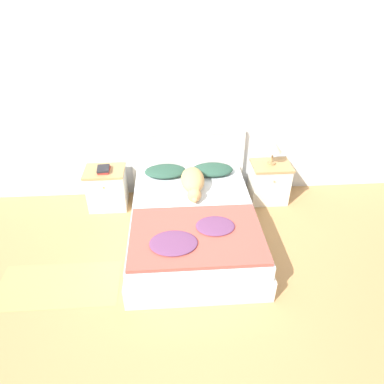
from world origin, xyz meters
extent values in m
plane|color=tan|center=(0.00, 0.00, 0.00)|extent=(16.00, 16.00, 0.00)
cube|color=silver|center=(0.00, 2.13, 1.27)|extent=(9.00, 0.06, 2.55)
cube|color=silver|center=(0.02, 1.03, 0.13)|extent=(1.47, 2.00, 0.27)
cube|color=silver|center=(0.02, 1.03, 0.36)|extent=(1.41, 1.94, 0.19)
cube|color=silver|center=(0.02, 2.06, 0.46)|extent=(1.55, 0.04, 0.93)
cylinder|color=silver|center=(0.02, 2.06, 0.93)|extent=(1.55, 0.06, 0.06)
cube|color=silver|center=(-1.08, 1.80, 0.27)|extent=(0.50, 0.38, 0.54)
cube|color=tan|center=(-1.08, 1.80, 0.55)|extent=(0.52, 0.40, 0.03)
sphere|color=tan|center=(-1.08, 1.61, 0.42)|extent=(0.02, 0.02, 0.02)
cube|color=silver|center=(1.13, 1.80, 0.27)|extent=(0.50, 0.38, 0.54)
cube|color=tan|center=(1.13, 1.80, 0.55)|extent=(0.52, 0.40, 0.03)
sphere|color=tan|center=(1.13, 1.61, 0.42)|extent=(0.02, 0.02, 0.02)
ellipsoid|color=#284C3D|center=(-0.29, 1.81, 0.51)|extent=(0.55, 0.34, 0.12)
ellipsoid|color=#284C3D|center=(0.34, 1.81, 0.51)|extent=(0.55, 0.34, 0.12)
cube|color=#BC4C42|center=(0.02, 0.56, 0.47)|extent=(1.37, 0.94, 0.04)
ellipsoid|color=#663860|center=(-0.22, 0.41, 0.51)|extent=(0.48, 0.38, 0.04)
ellipsoid|color=#663860|center=(0.23, 0.65, 0.50)|extent=(0.41, 0.33, 0.03)
ellipsoid|color=tan|center=(0.05, 1.48, 0.57)|extent=(0.29, 0.49, 0.24)
sphere|color=tan|center=(0.05, 1.20, 0.53)|extent=(0.17, 0.17, 0.17)
ellipsoid|color=tan|center=(0.05, 1.12, 0.52)|extent=(0.08, 0.09, 0.07)
cone|color=tan|center=(0.00, 1.21, 0.59)|extent=(0.05, 0.05, 0.06)
cone|color=tan|center=(0.09, 1.21, 0.59)|extent=(0.05, 0.05, 0.06)
ellipsoid|color=tan|center=(0.09, 1.69, 0.50)|extent=(0.16, 0.22, 0.09)
cube|color=#AD2D28|center=(-1.08, 1.78, 0.58)|extent=(0.14, 0.20, 0.03)
cube|color=#232328|center=(-1.09, 1.77, 0.60)|extent=(0.17, 0.20, 0.02)
cylinder|color=#9E7A4C|center=(1.13, 1.82, 0.57)|extent=(0.11, 0.11, 0.02)
cylinder|color=#9E7A4C|center=(1.13, 1.82, 0.67)|extent=(0.02, 0.02, 0.16)
cone|color=beige|center=(1.13, 1.82, 0.82)|extent=(0.21, 0.21, 0.15)
cube|color=tan|center=(-1.43, 0.40, 0.00)|extent=(1.26, 0.61, 0.00)
camera|label=1|loc=(-0.20, -2.11, 2.81)|focal=32.00mm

